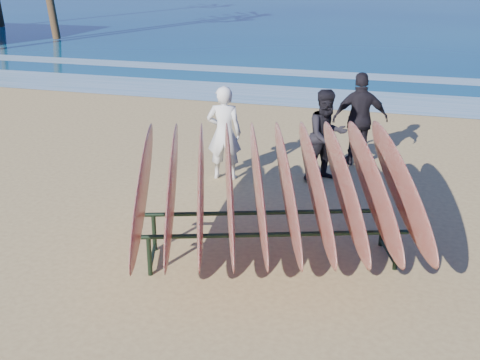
{
  "coord_description": "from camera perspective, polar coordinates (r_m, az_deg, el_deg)",
  "views": [
    {
      "loc": [
        2.0,
        -5.96,
        3.57
      ],
      "look_at": [
        0.0,
        0.8,
        0.95
      ],
      "focal_mm": 45.0,
      "sensor_mm": 36.0,
      "label": 1
    }
  ],
  "objects": [
    {
      "name": "surfboard_rack",
      "position": [
        7.23,
        3.1,
        -0.62
      ],
      "size": [
        4.0,
        3.91,
        1.65
      ],
      "rotation": [
        0.0,
        0.0,
        0.33
      ],
      "color": "black",
      "rests_on": "ground"
    },
    {
      "name": "person_dark_b",
      "position": [
        11.03,
        11.33,
        5.66
      ],
      "size": [
        1.06,
        0.65,
        1.69
      ],
      "primitive_type": "imported",
      "rotation": [
        0.0,
        0.0,
        3.4
      ],
      "color": "black",
      "rests_on": "ground"
    },
    {
      "name": "foam_near",
      "position": [
        16.48,
        9.21,
        7.62
      ],
      "size": [
        160.0,
        160.0,
        0.0
      ],
      "primitive_type": "plane",
      "color": "white",
      "rests_on": "ground"
    },
    {
      "name": "person_white",
      "position": [
        10.11,
        -1.51,
        4.48
      ],
      "size": [
        0.64,
        0.47,
        1.6
      ],
      "primitive_type": "imported",
      "rotation": [
        0.0,
        0.0,
        3.3
      ],
      "color": "silver",
      "rests_on": "ground"
    },
    {
      "name": "ground",
      "position": [
        7.23,
        -1.82,
        -9.21
      ],
      "size": [
        120.0,
        120.0,
        0.0
      ],
      "primitive_type": "plane",
      "color": "tan",
      "rests_on": "ground"
    },
    {
      "name": "foam_far",
      "position": [
        19.89,
        10.6,
        9.7
      ],
      "size": [
        160.0,
        160.0,
        0.0
      ],
      "primitive_type": "plane",
      "color": "white",
      "rests_on": "ground"
    },
    {
      "name": "person_dark_a",
      "position": [
        10.13,
        8.21,
        4.17
      ],
      "size": [
        0.96,
        0.94,
        1.56
      ],
      "primitive_type": "imported",
      "rotation": [
        0.0,
        0.0,
        0.7
      ],
      "color": "black",
      "rests_on": "ground"
    }
  ]
}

